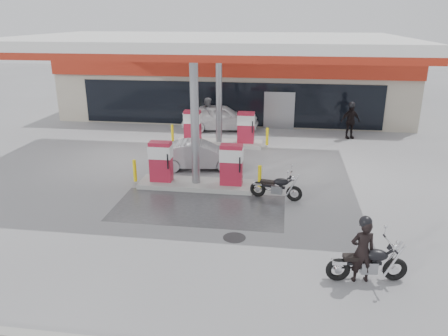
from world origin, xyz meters
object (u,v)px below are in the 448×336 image
object	(u,v)px
biker_main	(362,251)
hatchback_silver	(199,155)
sedan_white	(220,117)
attendant	(208,114)
parked_car_left	(113,108)
biker_walking	(350,121)
pump_island_near	(196,170)
main_motorcycle	(368,264)
parked_motorcycle	(277,188)
pump_island_far	(219,132)

from	to	relation	value
biker_main	hatchback_silver	world-z (taller)	biker_main
biker_main	sedan_white	world-z (taller)	biker_main
attendant	parked_car_left	xyz separation A→B (m)	(-6.78, 2.45, -0.32)
attendant	biker_walking	xyz separation A→B (m)	(7.96, -0.50, -0.03)
biker_main	parked_car_left	distance (m)	21.60
pump_island_near	attendant	xyz separation A→B (m)	(-1.05, 8.80, 0.27)
pump_island_near	attendant	world-z (taller)	attendant
attendant	biker_walking	size ratio (longest dim) A/B	1.03
sedan_white	parked_car_left	world-z (taller)	sedan_white
main_motorcycle	sedan_white	xyz separation A→B (m)	(-6.03, 14.97, 0.29)
parked_car_left	biker_walking	bearing A→B (deg)	-106.25
main_motorcycle	biker_walking	xyz separation A→B (m)	(1.29, 14.07, 0.48)
parked_motorcycle	biker_walking	xyz separation A→B (m)	(3.73, 9.11, 0.51)
pump_island_near	sedan_white	size ratio (longest dim) A/B	1.15
pump_island_near	hatchback_silver	bearing A→B (deg)	97.78
parked_motorcycle	sedan_white	size ratio (longest dim) A/B	0.44
sedan_white	attendant	distance (m)	0.79
attendant	hatchback_silver	bearing A→B (deg)	-173.48
parked_car_left	biker_walking	distance (m)	15.04
pump_island_near	attendant	distance (m)	8.87
pump_island_near	pump_island_far	distance (m)	6.00
parked_motorcycle	parked_car_left	distance (m)	16.33
biker_main	parked_motorcycle	distance (m)	5.49
biker_main	sedan_white	xyz separation A→B (m)	(-5.83, 15.00, -0.09)
main_motorcycle	hatchback_silver	distance (m)	9.93
sedan_white	hatchback_silver	size ratio (longest dim) A/B	1.21
pump_island_far	parked_motorcycle	xyz separation A→B (m)	(3.18, -6.80, -0.26)
parked_motorcycle	hatchback_silver	xyz separation A→B (m)	(-3.48, 3.00, 0.17)
pump_island_near	biker_walking	xyz separation A→B (m)	(6.91, 8.30, 0.24)
pump_island_near	pump_island_far	xyz separation A→B (m)	(0.00, 6.00, 0.00)
main_motorcycle	parked_motorcycle	size ratio (longest dim) A/B	1.07
pump_island_near	biker_main	distance (m)	7.95
main_motorcycle	hatchback_silver	size ratio (longest dim) A/B	0.56
biker_walking	hatchback_silver	bearing A→B (deg)	-159.86
pump_island_near	parked_car_left	xyz separation A→B (m)	(-7.83, 11.25, -0.05)
main_motorcycle	biker_main	distance (m)	0.42
parked_car_left	attendant	bearing A→B (deg)	-114.83
parked_motorcycle	sedan_white	xyz separation A→B (m)	(-3.59, 10.00, 0.32)
pump_island_near	parked_motorcycle	size ratio (longest dim) A/B	2.64
parked_motorcycle	biker_walking	bearing A→B (deg)	78.31
biker_main	parked_car_left	bearing A→B (deg)	-63.53
biker_walking	main_motorcycle	bearing A→B (deg)	-115.35
parked_car_left	parked_motorcycle	bearing A→B (deg)	-142.53
hatchback_silver	biker_walking	world-z (taller)	biker_walking
parked_motorcycle	parked_car_left	world-z (taller)	parked_car_left
attendant	biker_walking	bearing A→B (deg)	-93.53
attendant	parked_car_left	bearing A→B (deg)	70.15
main_motorcycle	parked_motorcycle	world-z (taller)	main_motorcycle
hatchback_silver	main_motorcycle	bearing A→B (deg)	-153.16
pump_island_far	sedan_white	size ratio (longest dim) A/B	1.15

